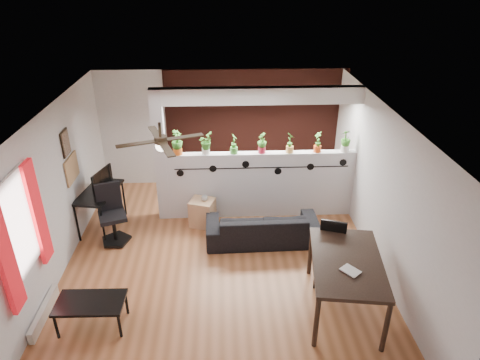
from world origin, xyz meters
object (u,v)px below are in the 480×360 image
object	(u,v)px
potted_plant_5	(318,141)
computer_desk	(99,195)
sofa	(262,227)
coffee_table	(90,304)
potted_plant_4	(290,142)
potted_plant_6	(346,140)
potted_plant_2	(234,143)
dining_table	(347,266)
potted_plant_3	(262,142)
potted_plant_0	(177,142)
ceiling_fan	(161,142)
potted_plant_1	(206,143)
office_chair	(112,218)
folding_chair	(331,248)
cube_shelf	(202,213)
cup	(204,198)

from	to	relation	value
potted_plant_5	computer_desk	xyz separation A→B (m)	(-4.10, -0.34, -0.86)
sofa	coffee_table	bearing A→B (deg)	36.59
potted_plant_4	potted_plant_6	distance (m)	1.05
potted_plant_2	dining_table	bearing A→B (deg)	-61.04
potted_plant_3	coffee_table	distance (m)	4.05
potted_plant_3	potted_plant_4	xyz separation A→B (m)	(0.53, 0.00, 0.00)
potted_plant_0	potted_plant_5	xyz separation A→B (m)	(2.63, 0.00, -0.03)
ceiling_fan	potted_plant_0	world-z (taller)	ceiling_fan
dining_table	coffee_table	bearing A→B (deg)	-176.97
potted_plant_1	potted_plant_3	size ratio (longest dim) A/B	1.02
office_chair	dining_table	bearing A→B (deg)	-27.13
folding_chair	potted_plant_5	bearing A→B (deg)	85.87
potted_plant_0	sofa	distance (m)	2.21
potted_plant_2	potted_plant_4	bearing A→B (deg)	0.00
potted_plant_1	folding_chair	bearing A→B (deg)	-46.41
potted_plant_4	cube_shelf	world-z (taller)	potted_plant_4
potted_plant_0	potted_plant_6	bearing A→B (deg)	0.00
potted_plant_5	coffee_table	size ratio (longest dim) A/B	0.43
potted_plant_2	coffee_table	bearing A→B (deg)	-125.64
cup	office_chair	bearing A→B (deg)	-164.43
ceiling_fan	cube_shelf	xyz separation A→B (m)	(0.45, 1.46, -2.05)
computer_desk	potted_plant_1	bearing A→B (deg)	9.66
office_chair	ceiling_fan	bearing A→B (deg)	-41.48
potted_plant_1	sofa	distance (m)	1.87
ceiling_fan	potted_plant_3	bearing A→B (deg)	48.37
cube_shelf	office_chair	distance (m)	1.66
ceiling_fan	computer_desk	size ratio (longest dim) A/B	1.02
cube_shelf	cup	xyz separation A→B (m)	(0.05, 0.00, 0.31)
office_chair	computer_desk	bearing A→B (deg)	124.58
folding_chair	computer_desk	bearing A→B (deg)	156.53
potted_plant_0	coffee_table	xyz separation A→B (m)	(-1.01, -2.88, -1.21)
cube_shelf	cup	size ratio (longest dim) A/B	4.57
computer_desk	potted_plant_2	bearing A→B (deg)	7.67
office_chair	potted_plant_6	bearing A→B (deg)	10.45
potted_plant_3	folding_chair	size ratio (longest dim) A/B	0.38
dining_table	potted_plant_4	bearing A→B (deg)	99.21
sofa	computer_desk	world-z (taller)	computer_desk
potted_plant_0	coffee_table	distance (m)	3.28
potted_plant_6	dining_table	size ratio (longest dim) A/B	0.25
cup	potted_plant_4	bearing A→B (deg)	11.80
potted_plant_3	office_chair	distance (m)	3.05
potted_plant_0	computer_desk	world-z (taller)	potted_plant_0
office_chair	dining_table	size ratio (longest dim) A/B	0.64
potted_plant_3	potted_plant_5	bearing A→B (deg)	0.00
potted_plant_0	potted_plant_1	world-z (taller)	potted_plant_0
computer_desk	potted_plant_6	bearing A→B (deg)	4.20
ceiling_fan	folding_chair	world-z (taller)	ceiling_fan
potted_plant_2	cube_shelf	size ratio (longest dim) A/B	0.75
computer_desk	coffee_table	distance (m)	2.60
potted_plant_6	potted_plant_0	bearing A→B (deg)	-180.00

